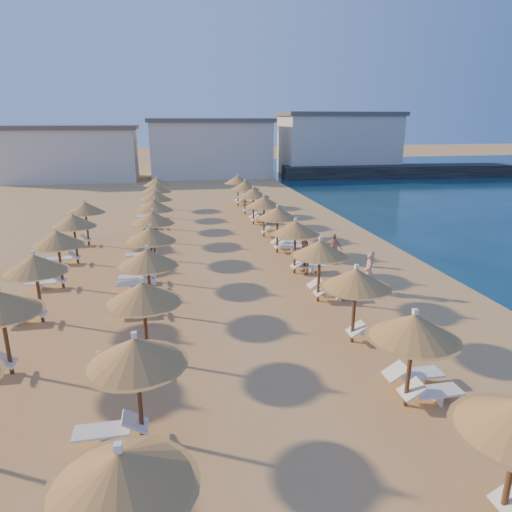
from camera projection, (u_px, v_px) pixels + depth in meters
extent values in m
plane|color=tan|center=(257.00, 320.00, 17.06)|extent=(220.00, 220.00, 0.00)
cube|color=black|center=(399.00, 171.00, 58.93)|extent=(30.22, 6.31, 1.50)
cube|color=beige|center=(73.00, 155.00, 55.29)|extent=(15.00, 8.00, 6.00)
cube|color=#59514C|center=(70.00, 127.00, 54.35)|extent=(15.60, 8.48, 0.50)
cube|color=beige|center=(210.00, 150.00, 58.90)|extent=(15.00, 8.00, 6.80)
cube|color=#59514C|center=(209.00, 120.00, 57.85)|extent=(15.60, 8.48, 0.50)
cube|color=beige|center=(338.00, 145.00, 61.54)|extent=(15.00, 8.00, 7.60)
cube|color=#59514C|center=(340.00, 114.00, 60.37)|extent=(15.60, 8.48, 0.50)
cylinder|color=brown|center=(510.00, 471.00, 8.27)|extent=(0.12, 0.12, 2.22)
cylinder|color=brown|center=(409.00, 368.00, 11.70)|extent=(0.12, 0.12, 2.22)
cone|color=#9B602D|center=(414.00, 326.00, 11.36)|extent=(2.18, 2.18, 0.64)
cone|color=#9B602D|center=(413.00, 336.00, 11.43)|extent=(2.36, 2.36, 0.12)
cube|color=white|center=(415.00, 312.00, 11.24)|extent=(0.12, 0.12, 0.14)
cylinder|color=brown|center=(354.00, 311.00, 15.13)|extent=(0.12, 0.12, 2.22)
cone|color=#9B602D|center=(356.00, 278.00, 14.79)|extent=(2.18, 2.18, 0.64)
cone|color=#9B602D|center=(355.00, 285.00, 14.86)|extent=(2.36, 2.36, 0.12)
cube|color=white|center=(357.00, 267.00, 14.67)|extent=(0.12, 0.12, 0.14)
cylinder|color=brown|center=(319.00, 276.00, 18.56)|extent=(0.12, 0.12, 2.22)
cone|color=#9B602D|center=(320.00, 248.00, 18.22)|extent=(2.18, 2.18, 0.64)
cone|color=#9B602D|center=(320.00, 254.00, 18.29)|extent=(2.36, 2.36, 0.12)
cube|color=white|center=(320.00, 239.00, 18.10)|extent=(0.12, 0.12, 0.14)
cylinder|color=brown|center=(295.00, 251.00, 21.99)|extent=(0.12, 0.12, 2.22)
cone|color=#9B602D|center=(295.00, 227.00, 21.65)|extent=(2.18, 2.18, 0.64)
cone|color=#9B602D|center=(295.00, 233.00, 21.72)|extent=(2.36, 2.36, 0.12)
cube|color=white|center=(296.00, 219.00, 21.53)|extent=(0.12, 0.12, 0.14)
cylinder|color=brown|center=(277.00, 233.00, 25.42)|extent=(0.12, 0.12, 2.22)
cone|color=#9B602D|center=(278.00, 213.00, 25.08)|extent=(2.18, 2.18, 0.64)
cone|color=#9B602D|center=(277.00, 217.00, 25.15)|extent=(2.36, 2.36, 0.12)
cube|color=white|center=(278.00, 206.00, 24.96)|extent=(0.12, 0.12, 0.14)
cylinder|color=brown|center=(264.00, 220.00, 28.85)|extent=(0.12, 0.12, 2.22)
cone|color=#9B602D|center=(264.00, 201.00, 28.51)|extent=(2.18, 2.18, 0.64)
cone|color=#9B602D|center=(264.00, 205.00, 28.58)|extent=(2.36, 2.36, 0.12)
cube|color=white|center=(264.00, 195.00, 28.40)|extent=(0.12, 0.12, 0.14)
cylinder|color=brown|center=(253.00, 209.00, 32.28)|extent=(0.12, 0.12, 2.22)
cone|color=#9B602D|center=(253.00, 192.00, 31.94)|extent=(2.18, 2.18, 0.64)
cone|color=#9B602D|center=(253.00, 196.00, 32.01)|extent=(2.36, 2.36, 0.12)
cube|color=white|center=(253.00, 187.00, 31.83)|extent=(0.12, 0.12, 0.14)
cylinder|color=brown|center=(245.00, 200.00, 35.71)|extent=(0.12, 0.12, 2.22)
cone|color=#9B602D|center=(245.00, 185.00, 35.37)|extent=(2.18, 2.18, 0.64)
cone|color=#9B602D|center=(245.00, 189.00, 35.44)|extent=(2.36, 2.36, 0.12)
cube|color=white|center=(245.00, 180.00, 35.26)|extent=(0.12, 0.12, 0.14)
cylinder|color=brown|center=(238.00, 193.00, 39.14)|extent=(0.12, 0.12, 2.22)
cone|color=#9B602D|center=(238.00, 179.00, 38.80)|extent=(2.18, 2.18, 0.64)
cone|color=#9B602D|center=(238.00, 182.00, 38.87)|extent=(2.36, 2.36, 0.12)
cube|color=white|center=(238.00, 175.00, 38.69)|extent=(0.12, 0.12, 0.14)
cone|color=#9B602D|center=(120.00, 470.00, 6.71)|extent=(2.18, 2.18, 0.64)
cone|color=#9B602D|center=(122.00, 484.00, 6.78)|extent=(2.36, 2.36, 0.12)
cube|color=white|center=(118.00, 448.00, 6.60)|extent=(0.12, 0.12, 0.14)
cylinder|color=brown|center=(139.00, 397.00, 10.48)|extent=(0.12, 0.12, 2.22)
cone|color=#9B602D|center=(135.00, 351.00, 10.14)|extent=(2.18, 2.18, 0.64)
cone|color=#9B602D|center=(136.00, 361.00, 10.22)|extent=(2.36, 2.36, 0.12)
cube|color=white|center=(134.00, 335.00, 10.03)|extent=(0.12, 0.12, 0.14)
cylinder|color=brown|center=(146.00, 328.00, 13.91)|extent=(0.12, 0.12, 2.22)
cone|color=#9B602D|center=(143.00, 292.00, 13.57)|extent=(2.18, 2.18, 0.64)
cone|color=#9B602D|center=(143.00, 300.00, 13.65)|extent=(2.36, 2.36, 0.12)
cube|color=white|center=(142.00, 280.00, 13.46)|extent=(0.12, 0.12, 0.14)
cylinder|color=brown|center=(149.00, 287.00, 17.34)|extent=(0.12, 0.12, 2.22)
cone|color=#9B602D|center=(147.00, 257.00, 17.00)|extent=(2.18, 2.18, 0.64)
cone|color=#9B602D|center=(148.00, 264.00, 17.08)|extent=(2.36, 2.36, 0.12)
cube|color=white|center=(147.00, 247.00, 16.89)|extent=(0.12, 0.12, 0.14)
cylinder|color=brown|center=(152.00, 259.00, 20.77)|extent=(0.12, 0.12, 2.22)
cone|color=#9B602D|center=(150.00, 234.00, 20.43)|extent=(2.18, 2.18, 0.64)
cone|color=#9B602D|center=(151.00, 240.00, 20.51)|extent=(2.36, 2.36, 0.12)
cube|color=white|center=(150.00, 225.00, 20.32)|extent=(0.12, 0.12, 0.14)
cylinder|color=brown|center=(154.00, 239.00, 24.20)|extent=(0.12, 0.12, 2.22)
cone|color=#9B602D|center=(152.00, 217.00, 23.86)|extent=(2.18, 2.18, 0.64)
cone|color=#9B602D|center=(153.00, 222.00, 23.94)|extent=(2.36, 2.36, 0.12)
cube|color=white|center=(152.00, 210.00, 23.75)|extent=(0.12, 0.12, 0.14)
cylinder|color=brown|center=(155.00, 224.00, 27.63)|extent=(0.12, 0.12, 2.22)
cone|color=#9B602D|center=(154.00, 205.00, 27.29)|extent=(2.18, 2.18, 0.64)
cone|color=#9B602D|center=(154.00, 209.00, 27.37)|extent=(2.36, 2.36, 0.12)
cube|color=white|center=(153.00, 199.00, 27.18)|extent=(0.12, 0.12, 0.14)
cylinder|color=brown|center=(156.00, 213.00, 31.06)|extent=(0.12, 0.12, 2.22)
cone|color=#9B602D|center=(155.00, 195.00, 30.72)|extent=(2.18, 2.18, 0.64)
cone|color=#9B602D|center=(155.00, 199.00, 30.80)|extent=(2.36, 2.36, 0.12)
cube|color=white|center=(155.00, 190.00, 30.61)|extent=(0.12, 0.12, 0.14)
cylinder|color=brown|center=(157.00, 203.00, 34.49)|extent=(0.12, 0.12, 2.22)
cone|color=#9B602D|center=(156.00, 188.00, 34.15)|extent=(2.18, 2.18, 0.64)
cone|color=#9B602D|center=(156.00, 191.00, 34.23)|extent=(2.36, 2.36, 0.12)
cube|color=white|center=(156.00, 182.00, 34.04)|extent=(0.12, 0.12, 0.14)
cylinder|color=brown|center=(158.00, 196.00, 37.92)|extent=(0.12, 0.12, 2.22)
cone|color=#9B602D|center=(157.00, 181.00, 37.58)|extent=(2.18, 2.18, 0.64)
cone|color=#9B602D|center=(157.00, 185.00, 37.66)|extent=(2.36, 2.36, 0.12)
cube|color=white|center=(157.00, 177.00, 37.47)|extent=(0.12, 0.12, 0.14)
cylinder|color=brown|center=(6.00, 340.00, 13.20)|extent=(0.12, 0.12, 2.22)
cone|color=#9B602D|center=(0.00, 302.00, 12.86)|extent=(2.18, 2.18, 0.64)
cone|color=#9B602D|center=(1.00, 310.00, 12.94)|extent=(2.36, 2.36, 0.12)
cylinder|color=brown|center=(39.00, 294.00, 16.63)|extent=(0.12, 0.12, 2.22)
cone|color=#9B602D|center=(35.00, 263.00, 16.29)|extent=(2.18, 2.18, 0.64)
cone|color=#9B602D|center=(36.00, 270.00, 16.37)|extent=(2.36, 2.36, 0.12)
cube|color=white|center=(33.00, 253.00, 16.18)|extent=(0.12, 0.12, 0.14)
cylinder|color=brown|center=(61.00, 264.00, 20.06)|extent=(0.12, 0.12, 2.22)
cone|color=#9B602D|center=(57.00, 238.00, 19.72)|extent=(2.18, 2.18, 0.64)
cone|color=#9B602D|center=(58.00, 244.00, 19.80)|extent=(2.36, 2.36, 0.12)
cube|color=white|center=(56.00, 229.00, 19.61)|extent=(0.12, 0.12, 0.14)
cylinder|color=brown|center=(76.00, 243.00, 23.49)|extent=(0.12, 0.12, 2.22)
cone|color=#9B602D|center=(73.00, 220.00, 23.15)|extent=(2.18, 2.18, 0.64)
cone|color=#9B602D|center=(74.00, 225.00, 23.23)|extent=(2.36, 2.36, 0.12)
cube|color=white|center=(72.00, 213.00, 23.04)|extent=(0.12, 0.12, 0.14)
cylinder|color=brown|center=(87.00, 227.00, 26.92)|extent=(0.12, 0.12, 2.22)
cone|color=#9B602D|center=(85.00, 207.00, 26.58)|extent=(2.18, 2.18, 0.64)
cone|color=#9B602D|center=(85.00, 212.00, 26.66)|extent=(2.36, 2.36, 0.12)
cube|color=white|center=(84.00, 201.00, 26.47)|extent=(0.12, 0.12, 0.14)
cube|color=white|center=(512.00, 499.00, 8.48)|extent=(0.58, 0.58, 0.40)
cube|color=white|center=(437.00, 391.00, 12.09)|extent=(1.28, 0.58, 0.06)
cube|color=white|center=(437.00, 396.00, 12.13)|extent=(0.06, 0.52, 0.32)
cube|color=white|center=(412.00, 389.00, 11.91)|extent=(0.58, 0.58, 0.40)
cube|color=white|center=(420.00, 373.00, 12.93)|extent=(1.28, 0.58, 0.06)
cube|color=white|center=(419.00, 378.00, 12.98)|extent=(0.06, 0.52, 0.32)
cube|color=white|center=(395.00, 372.00, 12.76)|extent=(0.58, 0.58, 0.40)
cube|color=white|center=(102.00, 431.00, 10.55)|extent=(1.28, 0.58, 0.06)
cube|color=white|center=(103.00, 437.00, 10.59)|extent=(0.06, 0.52, 0.32)
cube|color=white|center=(135.00, 422.00, 10.64)|extent=(0.58, 0.58, 0.40)
cube|color=white|center=(377.00, 331.00, 15.52)|extent=(1.28, 0.58, 0.06)
cube|color=white|center=(377.00, 335.00, 15.56)|extent=(0.06, 0.52, 0.32)
cube|color=white|center=(356.00, 329.00, 15.34)|extent=(0.58, 0.58, 0.40)
cube|color=white|center=(117.00, 354.00, 13.98)|extent=(1.28, 0.58, 0.06)
cube|color=white|center=(118.00, 359.00, 14.02)|extent=(0.06, 0.52, 0.32)
cube|color=white|center=(142.00, 348.00, 14.07)|extent=(0.58, 0.58, 0.40)
cube|color=white|center=(114.00, 369.00, 13.13)|extent=(1.28, 0.58, 0.06)
cube|color=white|center=(115.00, 374.00, 13.18)|extent=(0.06, 0.52, 0.32)
cube|color=white|center=(141.00, 363.00, 13.23)|extent=(0.58, 0.58, 0.40)
cube|color=yellow|center=(114.00, 368.00, 13.12)|extent=(1.23, 0.53, 0.05)
cube|color=white|center=(339.00, 292.00, 18.95)|extent=(1.28, 0.58, 0.06)
cube|color=white|center=(339.00, 296.00, 18.99)|extent=(0.06, 0.52, 0.32)
cube|color=white|center=(321.00, 291.00, 18.77)|extent=(0.58, 0.58, 0.40)
cube|color=yellow|center=(339.00, 291.00, 18.93)|extent=(1.23, 0.53, 0.05)
cube|color=white|center=(331.00, 285.00, 19.79)|extent=(1.28, 0.58, 0.06)
cube|color=white|center=(331.00, 288.00, 19.84)|extent=(0.06, 0.52, 0.32)
cube|color=white|center=(315.00, 283.00, 19.62)|extent=(0.58, 0.58, 0.40)
cube|color=white|center=(127.00, 308.00, 17.41)|extent=(1.28, 0.58, 0.06)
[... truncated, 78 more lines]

